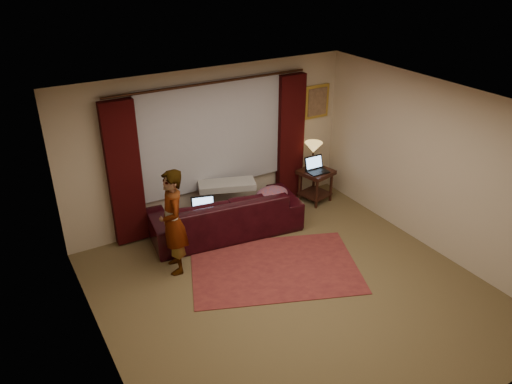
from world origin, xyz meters
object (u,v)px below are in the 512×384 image
sofa (225,206)px  person (173,222)px  end_table (315,186)px  tiffany_lamp (313,156)px  laptop_table (318,165)px  laptop_sofa (204,208)px

sofa → person: bearing=34.6°
end_table → tiffany_lamp: bearing=102.6°
laptop_table → laptop_sofa: bearing=-173.6°
laptop_sofa → laptop_table: laptop_table is taller
tiffany_lamp → laptop_sofa: bearing=-170.5°
end_table → laptop_sofa: bearing=-172.8°
laptop_sofa → tiffany_lamp: (2.35, 0.39, 0.24)m
laptop_sofa → end_table: bearing=23.5°
laptop_table → person: (-3.01, -0.65, 0.05)m
tiffany_lamp → end_table: bearing=-77.4°
laptop_sofa → end_table: (2.37, 0.30, -0.32)m
person → laptop_table: bearing=111.7°
sofa → tiffany_lamp: (1.92, 0.26, 0.38)m
end_table → sofa: bearing=-175.2°
sofa → tiffany_lamp: bearing=-164.9°
sofa → laptop_sofa: bearing=25.4°
tiffany_lamp → laptop_table: (-0.00, -0.16, -0.12)m
tiffany_lamp → person: bearing=-164.9°
tiffany_lamp → person: size_ratio=0.33×
laptop_sofa → end_table: 2.41m
sofa → laptop_sofa: (-0.43, -0.14, 0.13)m
sofa → end_table: size_ratio=3.99×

